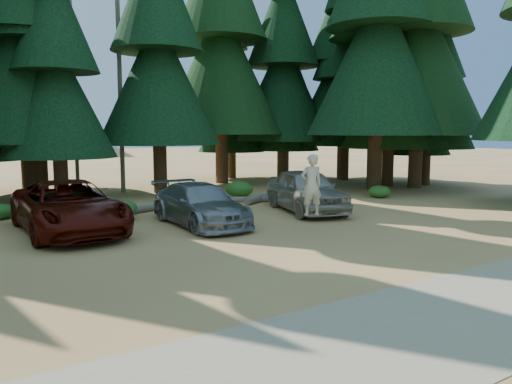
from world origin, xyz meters
TOP-DOWN VIEW (x-y plane):
  - ground at (0.00, 0.00)m, footprint 160.00×160.00m
  - gravel_strip at (0.00, -6.50)m, footprint 26.00×3.50m
  - forest_belt_north at (0.00, 15.00)m, footprint 36.00×7.00m
  - forest_belt_east at (15.50, 4.00)m, footprint 6.00×22.00m
  - snag_front at (0.80, 14.50)m, footprint 0.24×0.24m
  - snag_back at (-1.20, 16.00)m, footprint 0.20×0.20m
  - red_pickup at (-4.12, 4.94)m, footprint 2.83×6.09m
  - silver_minivan_center at (0.06, 3.85)m, footprint 2.10×5.03m
  - silver_minivan_right at (5.02, 4.12)m, footprint 3.43×5.52m
  - frisbee_player at (2.24, 0.40)m, footprint 0.80×0.62m
  - log_left at (0.63, 7.90)m, footprint 4.22×1.43m
  - log_mid at (4.52, 7.61)m, footprint 2.91×1.83m
  - log_right at (6.29, 8.21)m, footprint 5.06×3.05m
  - shrub_far_left at (-4.52, 9.08)m, footprint 0.89×0.89m
  - shrub_left at (-5.71, 9.02)m, footprint 1.02×1.02m
  - shrub_center_left at (-2.09, 6.29)m, footprint 1.32×1.32m
  - shrub_center_right at (-1.50, 7.40)m, footprint 1.02×1.02m
  - shrub_right at (2.10, 6.33)m, footprint 0.89×0.89m
  - shrub_far_right at (5.08, 9.53)m, footprint 1.39×1.39m
  - shrub_edge_east at (10.77, 5.50)m, footprint 1.09×1.09m

SIDE VIEW (x-z plane):
  - ground at x=0.00m, z-range 0.00..0.00m
  - forest_belt_north at x=0.00m, z-range -11.00..11.00m
  - forest_belt_east at x=15.50m, z-range -11.00..11.00m
  - gravel_strip at x=0.00m, z-range 0.00..0.01m
  - log_mid at x=4.52m, z-range 0.00..0.26m
  - log_left at x=0.63m, z-range 0.00..0.31m
  - log_right at x=6.29m, z-range 0.00..0.36m
  - shrub_right at x=2.10m, z-range 0.00..0.49m
  - shrub_far_left at x=-4.52m, z-range 0.00..0.49m
  - shrub_left at x=-5.71m, z-range 0.00..0.56m
  - shrub_center_right at x=-1.50m, z-range 0.00..0.56m
  - shrub_edge_east at x=10.77m, z-range 0.00..0.60m
  - shrub_center_left at x=-2.09m, z-range 0.00..0.72m
  - shrub_far_right at x=5.08m, z-range 0.00..0.77m
  - silver_minivan_center at x=0.06m, z-range 0.00..1.45m
  - red_pickup at x=-4.12m, z-range 0.00..1.69m
  - silver_minivan_right at x=5.02m, z-range 0.00..1.75m
  - frisbee_player at x=2.24m, z-range 0.64..2.57m
  - snag_back at x=-1.20m, z-range 0.00..10.00m
  - snag_front at x=0.80m, z-range 0.00..12.00m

